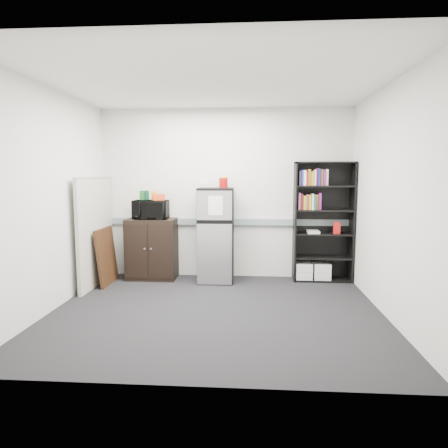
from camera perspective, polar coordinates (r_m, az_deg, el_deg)
name	(u,v)px	position (r m, az deg, el deg)	size (l,w,h in m)	color
floor	(216,311)	(4.97, -1.14, -12.36)	(4.00, 4.00, 0.00)	black
wall_back	(226,194)	(6.44, 0.23, 4.34)	(4.00, 0.02, 2.70)	silver
wall_right	(390,201)	(4.94, 22.63, 3.01)	(0.02, 3.50, 2.70)	silver
wall_left	(52,200)	(5.27, -23.41, 3.18)	(0.02, 3.50, 2.70)	silver
ceiling	(215,82)	(4.81, -1.23, 19.63)	(4.00, 3.50, 0.02)	white
electrical_raceway	(225,222)	(6.45, 0.21, 0.33)	(3.92, 0.05, 0.10)	gray
wall_note	(204,181)	(6.46, -2.89, 6.11)	(0.14, 0.00, 0.10)	white
bookshelf	(322,219)	(6.37, 13.78, 0.69)	(0.90, 0.34, 1.85)	black
cubicle_partition	(96,231)	(6.26, -17.83, -1.02)	(0.06, 1.30, 1.62)	#A09B8E
cabinet	(152,249)	(6.48, -10.25, -3.50)	(0.77, 0.51, 0.96)	black
microwave	(151,210)	(6.38, -10.41, 2.04)	(0.53, 0.36, 0.29)	black
snack_box_a	(142,195)	(6.44, -11.60, 4.03)	(0.07, 0.05, 0.15)	#195A22
snack_box_b	(146,195)	(6.42, -11.05, 4.04)	(0.07, 0.05, 0.15)	#0D3922
snack_box_c	(154,196)	(6.39, -9.95, 4.01)	(0.07, 0.05, 0.14)	#CD9213
snack_bag	(159,197)	(6.32, -9.28, 3.81)	(0.18, 0.10, 0.10)	red
refrigerator	(216,235)	(6.19, -1.16, -1.57)	(0.56, 0.58, 1.46)	black
coffee_can	(223,182)	(6.24, -0.09, 6.07)	(0.14, 0.14, 0.18)	#9B0707
framed_poster	(107,256)	(6.32, -16.43, -4.42)	(0.13, 0.67, 0.86)	black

